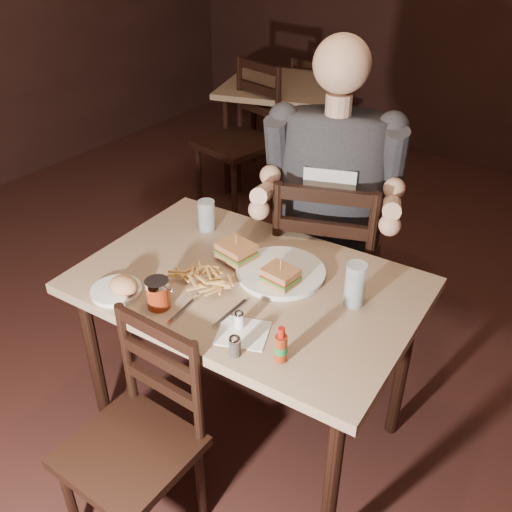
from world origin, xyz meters
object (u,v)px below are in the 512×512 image
Objects in this scene: diner at (333,167)px; syrup_dispenser at (158,294)px; chair_near at (129,451)px; dinner_plate at (281,273)px; main_table at (248,300)px; side_plate at (116,292)px; glass_left at (207,216)px; bg_chair_near at (236,143)px; glass_right at (355,285)px; bg_chair_far at (319,110)px; bg_table at (282,96)px; hot_sauce at (281,344)px; chair_far at (326,268)px.

diner is 0.87m from syrup_dispenser.
dinner_plate is at bearing 79.52° from chair_near.
diner is at bearing 86.43° from chair_near.
side_plate reaches higher than main_table.
bg_chair_near is at bearing 124.05° from glass_left.
glass_right is at bearing -31.24° from bg_chair_near.
side_plate is (0.94, -2.97, 0.35)m from bg_chair_far.
bg_table is 0.58m from bg_chair_near.
bg_chair_far is at bearing 100.24° from bg_chair_near.
main_table is 2.44m from bg_table.
hot_sauce reaches higher than syrup_dispenser.
bg_chair_near is (-1.26, 1.54, -0.19)m from main_table.
diner reaches higher than bg_chair_near.
bg_chair_near reaches higher than main_table.
chair_near is 0.94m from glass_left.
diner is at bearing 90.00° from chair_far.
chair_near is 0.91m from glass_right.
dinner_plate is (1.34, -2.54, 0.35)m from bg_chair_far.
glass_right is 0.81m from side_plate.
glass_left is (0.91, -1.35, 0.34)m from bg_chair_near.
syrup_dispenser is 0.61× the size of side_plate.
main_table is 0.35m from syrup_dispenser.
glass_left is (-0.35, 0.19, 0.15)m from main_table.
glass_left reaches higher than bg_chair_far.
glass_right is 1.29× the size of hot_sauce.
diner is 0.51m from dinner_plate.
chair_far reaches higher than side_plate.
bg_chair_far is at bearing 122.65° from glass_right.
side_plate is at bearing -133.15° from diner.
glass_right is at bearing -7.11° from glass_left.
dinner_plate is 0.58m from side_plate.
diner reaches higher than hot_sauce.
hot_sauce is (1.58, -2.90, 0.41)m from bg_chair_far.
bg_chair_near is 1.99m from dinner_plate.
glass_right reaches higher than bg_chair_far.
glass_right is at bearing -50.72° from bg_table.
chair_near is at bearing -43.22° from side_plate.
bg_chair_near is 1.70m from diner.
dinner_plate is at bearing 56.09° from syrup_dispenser.
chair_far is 1.20× the size of chair_near.
diner reaches higher than side_plate.
main_table is 0.62m from chair_far.
diner is (1.28, -1.00, 0.51)m from bg_chair_near.
main_table is 0.65m from chair_near.
main_table and bg_table have the same top height.
main_table is 0.64m from diner.
glass_left is (-0.43, 0.10, 0.05)m from dinner_plate.
syrup_dispenser is at bearing -67.32° from glass_left.
side_plate is (-0.39, -0.42, -0.00)m from dinner_plate.
glass_left is at bearing 110.86° from chair_near.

